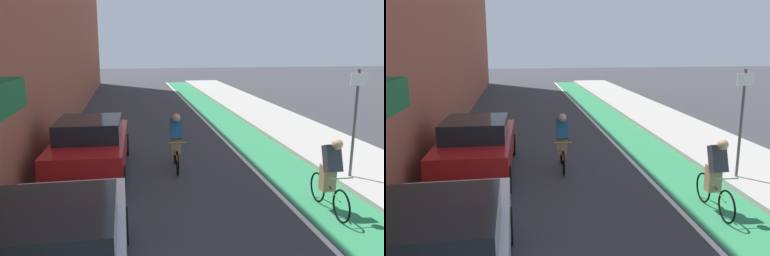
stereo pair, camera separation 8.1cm
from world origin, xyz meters
The scene contains 9 objects.
ground_plane centered at (0.00, 14.56, 0.00)m, with size 81.68×81.68×0.00m, color #38383D.
bike_lane_paint centered at (2.80, 16.56, 0.00)m, with size 1.60×37.13×0.00m, color #2D8451.
lane_divider_stripe centered at (1.90, 16.56, 0.00)m, with size 0.12×37.13×0.00m, color white.
sidewalk_right centered at (5.04, 16.56, 0.07)m, with size 2.89×37.13×0.14m, color #A8A59E.
parked_sedan_white centered at (-2.55, 4.93, 0.79)m, with size 1.98×4.28×1.53m.
parked_sedan_red centered at (-2.55, 10.58, 0.79)m, with size 1.99×4.41×1.53m.
cyclist_mid centered at (2.57, 7.26, 0.81)m, with size 0.48×1.72×1.61m.
cyclist_trailing centered at (-0.25, 10.54, 0.81)m, with size 0.48×1.73×1.62m.
street_sign_post centered at (4.03, 8.84, 1.76)m, with size 0.44×0.07×2.72m.
Camera 1 is at (-1.51, 0.18, 3.48)m, focal length 36.29 mm.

